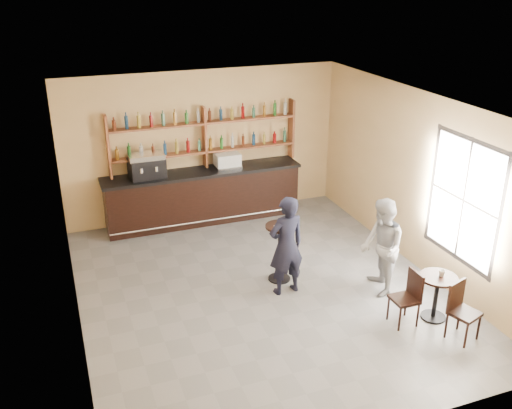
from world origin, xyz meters
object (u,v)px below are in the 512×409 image
object	(u,v)px
pedestal_table	(280,253)
chair_south	(465,313)
pastry_case	(227,160)
espresso_machine	(147,166)
man_main	(286,246)
patron_second	(382,247)
bar_counter	(203,196)
cafe_table	(436,297)
chair_west	(404,299)

from	to	relation	value
pedestal_table	chair_south	world-z (taller)	pedestal_table
pastry_case	espresso_machine	bearing A→B (deg)	-176.73
man_main	patron_second	world-z (taller)	man_main
pedestal_table	man_main	xyz separation A→B (m)	(-0.06, -0.42, 0.35)
espresso_machine	pedestal_table	size ratio (longest dim) A/B	0.67
patron_second	man_main	bearing A→B (deg)	-94.56
bar_counter	patron_second	distance (m)	4.37
espresso_machine	pedestal_table	world-z (taller)	espresso_machine
pastry_case	pedestal_table	bearing A→B (deg)	-86.51
espresso_machine	man_main	distance (m)	3.77
espresso_machine	pedestal_table	xyz separation A→B (m)	(1.73, -2.92, -0.87)
bar_counter	chair_south	xyz separation A→B (m)	(2.44, -5.48, -0.12)
pedestal_table	bar_counter	bearing A→B (deg)	100.91
espresso_machine	pastry_case	distance (m)	1.72
espresso_machine	chair_south	xyz separation A→B (m)	(3.60, -5.48, -0.95)
cafe_table	chair_west	xyz separation A→B (m)	(-0.55, 0.05, 0.07)
bar_counter	cafe_table	distance (m)	5.44
chair_west	cafe_table	bearing A→B (deg)	85.22
chair_south	espresso_machine	bearing A→B (deg)	104.59
pedestal_table	chair_west	world-z (taller)	pedestal_table
pedestal_table	man_main	size ratio (longest dim) A/B	0.60
bar_counter	espresso_machine	distance (m)	1.43
patron_second	chair_west	bearing A→B (deg)	6.37
pastry_case	cafe_table	bearing A→B (deg)	-66.09
chair_west	patron_second	distance (m)	1.04
man_main	cafe_table	world-z (taller)	man_main
bar_counter	pedestal_table	world-z (taller)	bar_counter
bar_counter	cafe_table	xyz separation A→B (m)	(2.39, -4.88, -0.20)
pastry_case	pedestal_table	distance (m)	3.03
pastry_case	chair_west	distance (m)	5.08
espresso_machine	cafe_table	world-z (taller)	espresso_machine
pedestal_table	espresso_machine	bearing A→B (deg)	120.54
pedestal_table	patron_second	distance (m)	1.75
cafe_table	chair_south	xyz separation A→B (m)	(0.05, -0.60, 0.08)
bar_counter	chair_west	distance (m)	5.17
pastry_case	man_main	size ratio (longest dim) A/B	0.31
man_main	pastry_case	bearing A→B (deg)	-97.19
cafe_table	patron_second	world-z (taller)	patron_second
espresso_machine	patron_second	bearing A→B (deg)	-55.71
man_main	chair_west	bearing A→B (deg)	125.62
bar_counter	cafe_table	world-z (taller)	bar_counter
bar_counter	chair_west	bearing A→B (deg)	-69.14
patron_second	pastry_case	bearing A→B (deg)	-144.29
chair_south	chair_west	bearing A→B (deg)	113.99
pastry_case	man_main	world-z (taller)	man_main
pedestal_table	chair_west	distance (m)	2.30
bar_counter	espresso_machine	world-z (taller)	espresso_machine
man_main	patron_second	distance (m)	1.59
pedestal_table	man_main	distance (m)	0.55
chair_west	chair_south	bearing A→B (deg)	43.12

